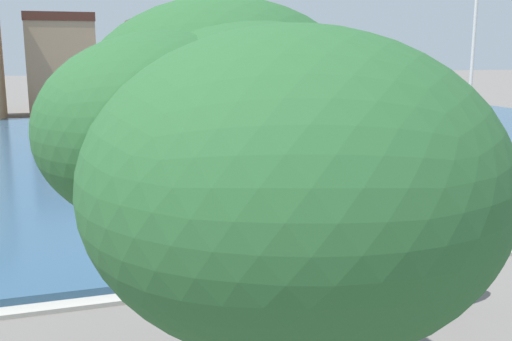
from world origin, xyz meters
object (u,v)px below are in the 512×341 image
(sailboat_red, at_px, (465,206))
(sailboat_navy, at_px, (303,115))
(sailboat_grey, at_px, (280,153))
(shade_tree, at_px, (261,146))
(giraffe_statue, at_px, (429,207))

(sailboat_red, bearing_deg, sailboat_navy, 79.11)
(sailboat_navy, bearing_deg, sailboat_grey, -116.10)
(sailboat_red, xyz_separation_m, shade_tree, (-11.47, -10.50, 4.44))
(sailboat_grey, bearing_deg, giraffe_statue, -99.88)
(sailboat_red, distance_m, sailboat_navy, 30.64)
(sailboat_navy, distance_m, shade_tree, 44.31)
(sailboat_navy, bearing_deg, sailboat_red, -100.89)
(sailboat_red, relative_size, shade_tree, 1.16)
(giraffe_statue, relative_size, shade_tree, 0.66)
(shade_tree, bearing_deg, sailboat_grey, 69.37)
(sailboat_red, distance_m, shade_tree, 16.17)
(sailboat_grey, bearing_deg, sailboat_navy, 63.90)
(shade_tree, bearing_deg, giraffe_statue, 35.83)
(sailboat_red, xyz_separation_m, sailboat_navy, (5.79, 30.08, 0.11))
(sailboat_grey, distance_m, sailboat_navy, 19.50)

